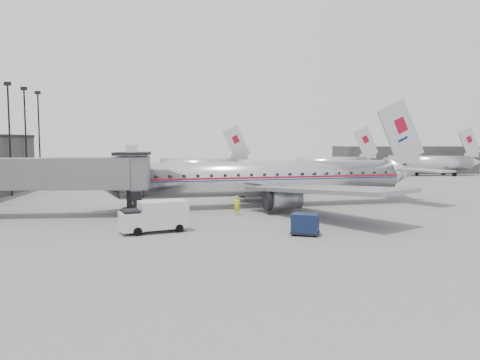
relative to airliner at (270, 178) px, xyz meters
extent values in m
plane|color=slate|center=(-5.79, -9.12, -3.17)|extent=(160.00, 160.00, 0.00)
cube|color=#32302E|center=(39.21, 50.88, -0.17)|extent=(30.00, 12.00, 6.00)
cube|color=gold|center=(-2.79, -3.12, -3.16)|extent=(60.00, 0.15, 0.01)
cube|color=#5A5D5F|center=(-18.79, -5.52, 1.13)|extent=(8.00, 3.00, 3.10)
cube|color=#5A5D5F|center=(-14.79, -5.12, 1.13)|extent=(3.20, 3.60, 3.20)
cube|color=black|center=(-14.79, -5.12, 3.03)|extent=(3.40, 3.80, 0.30)
cube|color=white|center=(-14.79, -5.12, 3.53)|extent=(1.20, 0.15, 0.80)
cylinder|color=black|center=(-15.09, -5.52, -1.77)|extent=(0.56, 0.56, 2.80)
cube|color=black|center=(-15.09, -5.52, -2.82)|extent=(1.60, 2.20, 0.70)
cylinder|color=black|center=(-15.09, -6.52, -2.87)|extent=(0.30, 0.60, 0.60)
cylinder|color=black|center=(-15.09, -4.52, -2.87)|extent=(0.30, 0.60, 0.60)
cube|color=black|center=(-13.99, -7.82, -1.67)|extent=(0.90, 3.20, 2.90)
cylinder|color=black|center=(-33.29, 12.88, 4.33)|extent=(0.24, 0.24, 15.00)
cube|color=black|center=(-33.29, 12.88, 11.83)|extent=(0.90, 0.25, 0.50)
cylinder|color=black|center=(-33.29, 18.88, 4.33)|extent=(0.24, 0.24, 15.00)
cube|color=black|center=(-33.29, 18.88, 11.83)|extent=(0.90, 0.25, 0.50)
cylinder|color=black|center=(-33.29, 24.88, 4.33)|extent=(0.24, 0.24, 15.00)
cube|color=black|center=(-33.29, 24.88, 11.83)|extent=(0.90, 0.25, 0.50)
cylinder|color=silver|center=(-7.79, 32.88, -0.57)|extent=(14.00, 3.20, 3.20)
cube|color=silver|center=(-0.99, 32.88, 3.83)|extent=(5.17, 0.26, 6.52)
cylinder|color=black|center=(-12.29, 32.88, -2.67)|extent=(0.24, 0.24, 1.00)
cylinder|color=silver|center=(18.21, 36.88, -0.57)|extent=(14.00, 3.20, 3.20)
cube|color=silver|center=(25.01, 36.88, 3.83)|extent=(5.17, 0.26, 6.52)
cylinder|color=black|center=(13.71, 36.88, -2.67)|extent=(0.24, 0.24, 1.00)
cylinder|color=silver|center=(42.21, 40.88, -0.57)|extent=(14.00, 3.20, 3.20)
cube|color=silver|center=(49.01, 40.88, 3.83)|extent=(5.17, 0.26, 6.52)
cylinder|color=black|center=(37.71, 40.88, -2.67)|extent=(0.24, 0.24, 1.00)
cylinder|color=silver|center=(-0.79, -0.12, 0.01)|extent=(32.03, 8.50, 3.92)
cone|color=silver|center=(-18.09, -2.65, 0.01)|extent=(3.71, 4.34, 3.92)
cone|color=silver|center=(16.83, 2.47, 0.43)|extent=(4.73, 4.30, 3.73)
cube|color=maroon|center=(-0.79, -0.12, 0.27)|extent=(32.03, 8.55, 0.19)
cube|color=navy|center=(-0.79, -0.12, 0.03)|extent=(32.03, 8.55, 0.11)
cube|color=silver|center=(16.51, 2.42, 5.31)|extent=(6.48, 1.26, 8.14)
cube|color=gray|center=(0.97, 9.78, -0.31)|extent=(10.19, 17.90, 1.26)
cube|color=gray|center=(3.74, -9.09, -0.31)|extent=(13.99, 17.44, 1.26)
cylinder|color=gray|center=(-1.06, 5.41, -1.63)|extent=(3.89, 2.73, 2.23)
cylinder|color=gray|center=(0.54, -5.49, -1.63)|extent=(3.89, 2.73, 2.23)
cylinder|color=black|center=(-15.47, -2.27, -2.48)|extent=(0.21, 0.21, 1.38)
cylinder|color=black|center=(0.91, 2.92, -2.43)|extent=(0.28, 0.28, 1.48)
cylinder|color=black|center=(0.91, 2.92, -2.69)|extent=(1.10, 0.52, 1.06)
cylinder|color=black|center=(1.71, -2.53, -2.43)|extent=(0.28, 0.28, 1.48)
cylinder|color=black|center=(1.71, -2.53, -2.69)|extent=(1.10, 0.52, 1.06)
cube|color=silver|center=(-11.18, -13.95, -1.73)|extent=(4.34, 3.28, 2.24)
cube|color=silver|center=(-13.71, -14.82, -2.15)|extent=(2.28, 2.48, 1.50)
cube|color=black|center=(-13.71, -14.82, -1.51)|extent=(1.81, 2.14, 0.64)
cylinder|color=black|center=(-13.09, -15.63, -2.83)|extent=(0.73, 0.48, 0.68)
cylinder|color=black|center=(-13.72, -13.81, -2.83)|extent=(0.73, 0.48, 0.68)
cylinder|color=black|center=(-9.86, -14.51, -2.83)|extent=(0.73, 0.48, 0.68)
cylinder|color=black|center=(-10.49, -12.69, -2.83)|extent=(0.73, 0.48, 0.68)
cube|color=#0E193A|center=(0.21, -16.53, -2.18)|extent=(2.52, 2.22, 1.46)
cube|color=black|center=(0.21, -16.53, -2.96)|extent=(2.65, 2.35, 0.13)
cylinder|color=black|center=(-0.80, -16.81, -3.01)|extent=(0.34, 0.23, 0.31)
cylinder|color=black|center=(0.76, -17.42, -3.01)|extent=(0.34, 0.23, 0.31)
cylinder|color=black|center=(-0.34, -15.64, -3.01)|extent=(0.34, 0.23, 0.31)
cylinder|color=black|center=(1.22, -16.25, -3.01)|extent=(0.34, 0.23, 0.31)
imported|color=#BFD318|center=(-4.31, -6.12, -2.20)|extent=(0.75, 0.54, 1.95)
camera|label=1|loc=(-8.48, -52.72, 4.48)|focal=35.00mm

